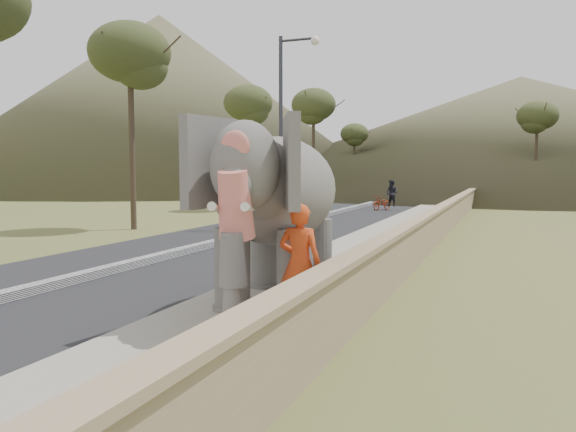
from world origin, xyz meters
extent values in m
plane|color=olive|center=(0.00, 0.00, 0.00)|extent=(160.00, 160.00, 0.00)
cube|color=black|center=(-5.00, 10.00, 0.01)|extent=(7.00, 120.00, 0.03)
cube|color=black|center=(-5.00, 10.00, 0.11)|extent=(0.35, 120.00, 0.22)
cube|color=#9E9687|center=(0.00, 10.00, 0.07)|extent=(3.00, 120.00, 0.15)
cube|color=tan|center=(1.65, 10.00, 0.55)|extent=(0.30, 120.00, 1.10)
cylinder|color=#292A2E|center=(-5.00, 15.02, 4.00)|extent=(0.16, 0.16, 8.00)
cylinder|color=#292A2E|center=(-4.20, 15.02, 7.80)|extent=(1.60, 0.10, 0.10)
sphere|color=#FFF2CC|center=(-3.50, 15.02, 7.70)|extent=(0.36, 0.36, 0.36)
cylinder|color=#2D2D33|center=(-4.50, 14.51, 1.00)|extent=(0.08, 0.08, 2.00)
cube|color=gold|center=(-4.50, 14.51, 2.10)|extent=(0.60, 0.05, 0.60)
cone|color=brown|center=(-38.00, 55.00, 11.00)|extent=(60.00, 60.00, 22.00)
cone|color=brown|center=(5.00, 70.00, 7.00)|extent=(80.00, 80.00, 14.00)
imported|color=red|center=(0.95, 1.23, 1.09)|extent=(0.69, 0.45, 1.88)
imported|color=#97250D|center=(-3.24, 27.07, 0.45)|extent=(1.19, 1.80, 0.89)
imported|color=black|center=(-2.64, 27.07, 1.06)|extent=(0.96, 0.87, 1.62)
camera|label=1|loc=(3.94, -6.87, 2.57)|focal=35.00mm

